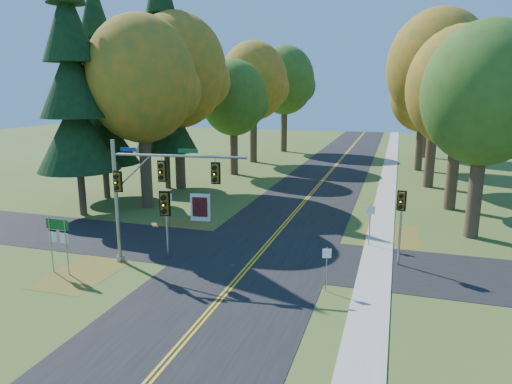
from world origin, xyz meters
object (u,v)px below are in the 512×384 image
(east_signal_pole, at_px, (401,209))
(route_sign_cluster, at_px, (58,234))
(traffic_mast, at_px, (147,186))
(info_kiosk, at_px, (200,207))

(east_signal_pole, xyz_separation_m, route_sign_cluster, (-15.74, -5.89, -1.01))
(traffic_mast, distance_m, info_kiosk, 8.67)
(traffic_mast, bearing_deg, info_kiosk, 89.35)
(route_sign_cluster, bearing_deg, traffic_mast, 37.00)
(route_sign_cluster, relative_size, info_kiosk, 1.50)
(traffic_mast, distance_m, route_sign_cluster, 4.80)
(info_kiosk, bearing_deg, traffic_mast, -92.04)
(east_signal_pole, bearing_deg, traffic_mast, -153.19)
(traffic_mast, relative_size, info_kiosk, 3.71)
(traffic_mast, relative_size, east_signal_pole, 1.77)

